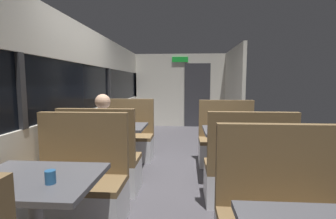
{
  "coord_description": "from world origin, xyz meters",
  "views": [
    {
      "loc": [
        0.18,
        -3.71,
        1.41
      ],
      "look_at": [
        -0.16,
        0.99,
        0.89
      ],
      "focal_mm": 26.41,
      "sensor_mm": 36.0,
      "label": 1
    }
  ],
  "objects": [
    {
      "name": "ground_plane",
      "position": [
        0.0,
        0.0,
        -0.01
      ],
      "size": [
        3.3,
        9.2,
        0.02
      ],
      "primitive_type": "cube",
      "color": "#423F44"
    },
    {
      "name": "carriage_window_panel_left",
      "position": [
        -1.45,
        0.0,
        1.11
      ],
      "size": [
        0.09,
        8.48,
        2.3
      ],
      "color": "beige",
      "rests_on": "ground_plane"
    },
    {
      "name": "carriage_end_bulkhead",
      "position": [
        0.06,
        4.19,
        1.14
      ],
      "size": [
        2.9,
        0.11,
        2.3
      ],
      "color": "beige",
      "rests_on": "ground_plane"
    },
    {
      "name": "carriage_aisle_panel_right",
      "position": [
        1.45,
        3.0,
        1.15
      ],
      "size": [
        0.08,
        2.4,
        2.3
      ],
      "primitive_type": "cube",
      "color": "beige",
      "rests_on": "ground_plane"
    },
    {
      "name": "dining_table_near_window",
      "position": [
        -0.89,
        -2.09,
        0.64
      ],
      "size": [
        0.9,
        0.7,
        0.74
      ],
      "color": "#9E9EA3",
      "rests_on": "ground_plane"
    },
    {
      "name": "bench_near_window_facing_entry",
      "position": [
        -0.89,
        -1.39,
        0.33
      ],
      "size": [
        0.95,
        0.5,
        1.1
      ],
      "color": "silver",
      "rests_on": "ground_plane"
    },
    {
      "name": "dining_table_mid_window",
      "position": [
        -0.89,
        0.01,
        0.64
      ],
      "size": [
        0.9,
        0.7,
        0.74
      ],
      "color": "#9E9EA3",
      "rests_on": "ground_plane"
    },
    {
      "name": "bench_mid_window_facing_end",
      "position": [
        -0.89,
        -0.69,
        0.33
      ],
      "size": [
        0.95,
        0.5,
        1.1
      ],
      "color": "silver",
      "rests_on": "ground_plane"
    },
    {
      "name": "bench_mid_window_facing_entry",
      "position": [
        -0.89,
        0.71,
        0.33
      ],
      "size": [
        0.95,
        0.5,
        1.1
      ],
      "color": "silver",
      "rests_on": "ground_plane"
    },
    {
      "name": "dining_table_rear_aisle",
      "position": [
        0.89,
        -0.19,
        0.64
      ],
      "size": [
        0.9,
        0.7,
        0.74
      ],
      "color": "#9E9EA3",
      "rests_on": "ground_plane"
    },
    {
      "name": "bench_rear_aisle_facing_end",
      "position": [
        0.89,
        -0.89,
        0.33
      ],
      "size": [
        0.95,
        0.5,
        1.1
      ],
      "color": "silver",
      "rests_on": "ground_plane"
    },
    {
      "name": "bench_rear_aisle_facing_entry",
      "position": [
        0.89,
        0.51,
        0.33
      ],
      "size": [
        0.95,
        0.5,
        1.1
      ],
      "color": "silver",
      "rests_on": "ground_plane"
    },
    {
      "name": "seated_passenger",
      "position": [
        -0.89,
        -0.62,
        0.54
      ],
      "size": [
        0.47,
        0.55,
        1.26
      ],
      "color": "#26262D",
      "rests_on": "ground_plane"
    },
    {
      "name": "coffee_cup_primary",
      "position": [
        -0.71,
        -2.19,
        0.79
      ],
      "size": [
        0.07,
        0.07,
        0.09
      ],
      "color": "#26598C",
      "rests_on": "dining_table_near_window"
    }
  ]
}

